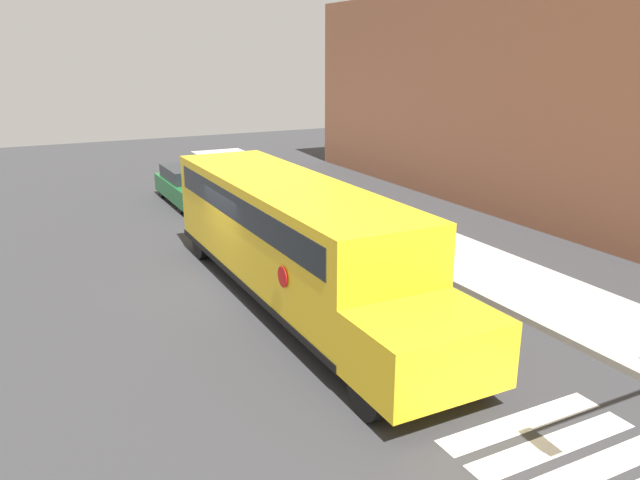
{
  "coord_description": "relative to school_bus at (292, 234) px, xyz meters",
  "views": [
    {
      "loc": [
        14.89,
        -5.12,
        5.95
      ],
      "look_at": [
        2.16,
        1.4,
        1.6
      ],
      "focal_mm": 35.0,
      "sensor_mm": 36.0,
      "label": 1
    }
  ],
  "objects": [
    {
      "name": "building_backdrop",
      "position": [
        -1.64,
        12.1,
        2.47
      ],
      "size": [
        32.0,
        4.0,
        8.31
      ],
      "color": "#935B42",
      "rests_on": "ground"
    },
    {
      "name": "parked_car",
      "position": [
        -11.28,
        0.57,
        -0.97
      ],
      "size": [
        4.65,
        1.78,
        1.44
      ],
      "color": "#196B2D",
      "rests_on": "ground"
    },
    {
      "name": "ground_plane",
      "position": [
        -1.64,
        -0.9,
        -1.69
      ],
      "size": [
        60.0,
        60.0,
        0.0
      ],
      "primitive_type": "plane",
      "color": "#333335"
    },
    {
      "name": "school_bus",
      "position": [
        0.0,
        0.0,
        0.0
      ],
      "size": [
        11.74,
        2.57,
        2.91
      ],
      "color": "yellow",
      "rests_on": "ground"
    },
    {
      "name": "sidewalk_strip",
      "position": [
        -1.64,
        5.6,
        -1.61
      ],
      "size": [
        44.0,
        3.0,
        0.15
      ],
      "color": "#B2ADA3",
      "rests_on": "ground"
    }
  ]
}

